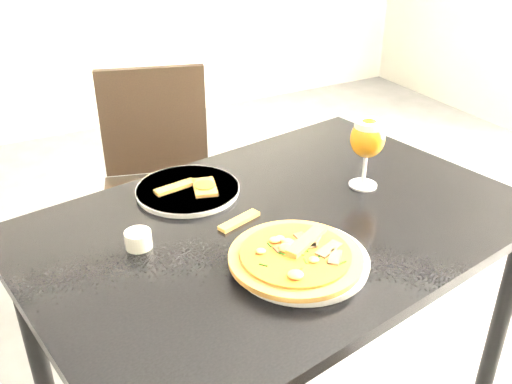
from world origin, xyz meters
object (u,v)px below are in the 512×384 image
chair_far (159,182)px  pizza (296,256)px  dining_table (279,250)px  beer_glass (368,139)px

chair_far → pizza: bearing=-74.5°
chair_far → pizza: 1.03m
dining_table → beer_glass: 0.37m
pizza → beer_glass: (0.35, 0.22, 0.11)m
pizza → dining_table: bearing=69.8°
dining_table → pizza: bearing=-119.6°
chair_far → beer_glass: bearing=-50.0°
chair_far → beer_glass: (0.32, -0.76, 0.40)m
chair_far → beer_glass: beer_glass is taller
beer_glass → chair_far: bearing=112.8°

